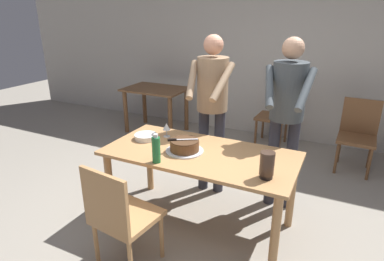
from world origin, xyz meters
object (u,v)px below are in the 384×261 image
at_px(person_standing_beside, 287,107).
at_px(background_chair_2, 278,114).
at_px(cake_on_platter, 185,146).
at_px(person_cutting_cake, 212,99).
at_px(background_table, 156,98).
at_px(hurricane_lamp, 267,165).
at_px(main_dining_table, 200,163).
at_px(cake_knife, 176,140).
at_px(background_chair_0, 358,133).
at_px(chair_near_side, 120,215).
at_px(wine_glass_near, 167,127).
at_px(water_bottle, 156,149).
at_px(plate_stack, 146,137).

bearing_deg(person_standing_beside, background_chair_2, 103.45).
distance_m(cake_on_platter, person_cutting_cake, 0.73).
bearing_deg(background_table, hurricane_lamp, -43.00).
xyz_separation_m(main_dining_table, cake_on_platter, (-0.13, -0.05, 0.16)).
height_order(main_dining_table, person_cutting_cake, person_cutting_cake).
distance_m(cake_knife, person_standing_beside, 1.11).
relative_size(cake_knife, background_chair_2, 0.27).
distance_m(background_table, background_chair_0, 3.03).
relative_size(hurricane_lamp, chair_near_side, 0.23).
distance_m(cake_knife, person_cutting_cake, 0.74).
distance_m(cake_on_platter, background_chair_0, 2.46).
bearing_deg(cake_on_platter, person_standing_beside, 43.75).
xyz_separation_m(hurricane_lamp, person_cutting_cake, (-0.80, 0.84, 0.22)).
relative_size(chair_near_side, background_chair_2, 1.00).
xyz_separation_m(cake_on_platter, background_table, (-1.61, 2.06, -0.22)).
relative_size(wine_glass_near, hurricane_lamp, 0.69).
relative_size(cake_knife, wine_glass_near, 1.69).
height_order(cake_on_platter, chair_near_side, chair_near_side).
relative_size(person_standing_beside, chair_near_side, 1.91).
xyz_separation_m(cake_on_platter, cake_knife, (-0.06, -0.04, 0.06)).
height_order(person_cutting_cake, background_table, person_cutting_cake).
distance_m(background_table, background_chair_2, 1.97).
bearing_deg(background_table, wine_glass_near, -54.84).
bearing_deg(wine_glass_near, background_chair_0, 44.88).
height_order(cake_knife, person_standing_beside, person_standing_beside).
relative_size(background_table, background_chair_0, 1.11).
xyz_separation_m(background_table, background_chair_2, (1.95, 0.27, -0.09)).
bearing_deg(main_dining_table, person_cutting_cake, 103.94).
relative_size(water_bottle, chair_near_side, 0.28).
distance_m(main_dining_table, background_table, 2.66).
bearing_deg(cake_knife, cake_on_platter, 30.69).
height_order(background_table, background_chair_0, background_chair_0).
distance_m(person_cutting_cake, person_standing_beside, 0.76).
distance_m(water_bottle, chair_near_side, 0.58).
height_order(cake_knife, background_chair_0, background_chair_0).
bearing_deg(person_standing_beside, plate_stack, -153.48).
relative_size(wine_glass_near, background_chair_2, 0.16).
distance_m(main_dining_table, person_standing_beside, 0.99).
bearing_deg(background_table, chair_near_side, -62.81).
height_order(person_standing_beside, background_chair_0, person_standing_beside).
xyz_separation_m(main_dining_table, plate_stack, (-0.61, 0.05, 0.13)).
bearing_deg(cake_on_platter, hurricane_lamp, -11.82).
bearing_deg(water_bottle, person_cutting_cake, 85.03).
relative_size(cake_on_platter, background_chair_2, 0.38).
xyz_separation_m(cake_on_platter, water_bottle, (-0.11, -0.30, 0.06)).
distance_m(main_dining_table, background_chair_2, 2.30).
xyz_separation_m(wine_glass_near, chair_near_side, (0.16, -0.99, -0.36)).
height_order(chair_near_side, background_table, chair_near_side).
xyz_separation_m(cake_knife, background_chair_0, (1.48, 2.02, -0.37)).
height_order(wine_glass_near, person_standing_beside, person_standing_beside).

